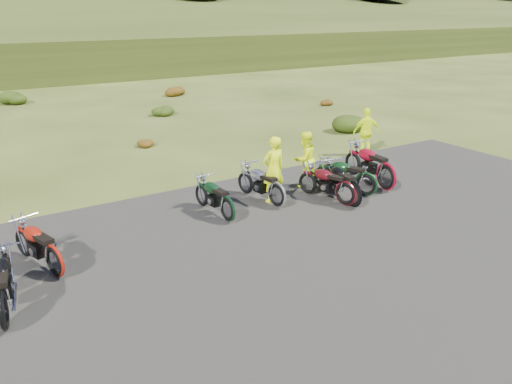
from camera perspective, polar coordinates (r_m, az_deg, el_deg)
ground at (r=12.36m, az=4.05°, el=-4.11°), size 300.00×300.00×0.00m
gravel_pad at (r=10.98m, az=10.23°, el=-7.72°), size 20.00×12.00×0.04m
hill_slope at (r=59.65m, az=-26.25°, el=13.42°), size 300.00×45.97×9.37m
shrub_3 at (r=31.48m, az=-25.90°, el=9.86°), size 1.56×1.56×0.92m
shrub_4 at (r=19.91m, az=-12.68°, el=5.66°), size 0.77×0.77×0.45m
shrub_5 at (r=25.73m, az=-10.68°, el=9.24°), size 1.03×1.03×0.61m
shrub_6 at (r=31.64m, az=-9.39°, el=11.49°), size 1.30×1.30×0.77m
shrub_7 at (r=22.52m, az=10.69°, el=8.09°), size 1.56×1.56×0.92m
shrub_8 at (r=28.36m, az=7.79°, el=10.25°), size 0.77×0.77×0.45m
motorcycle_0 at (r=9.69m, az=-26.57°, el=-13.90°), size 1.00×2.12×1.06m
motorcycle_1 at (r=10.94m, az=-21.76°, el=-9.06°), size 1.20×2.06×1.02m
motorcycle_2 at (r=12.67m, az=-3.24°, el=-3.46°), size 0.78×1.92×0.98m
motorcycle_3 at (r=13.55m, az=2.38°, el=-1.81°), size 0.95×2.06×1.04m
motorcycle_4 at (r=13.87m, az=10.12°, el=-1.60°), size 1.11×2.05×1.02m
motorcycle_5 at (r=13.80m, az=10.98°, el=-1.76°), size 0.90×2.09×1.06m
motorcycle_6 at (r=15.28m, az=14.51°, el=0.14°), size 0.95×2.39×1.22m
motorcycle_7 at (r=14.67m, az=12.33°, el=-0.52°), size 1.44×2.09×1.04m
person_middle at (r=13.62m, az=2.02°, el=2.46°), size 0.69×0.46×1.86m
person_right_a at (r=14.95m, az=5.56°, el=3.65°), size 0.92×0.77×1.67m
person_right_b at (r=18.61m, az=12.47°, el=6.67°), size 1.09×0.70×1.72m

